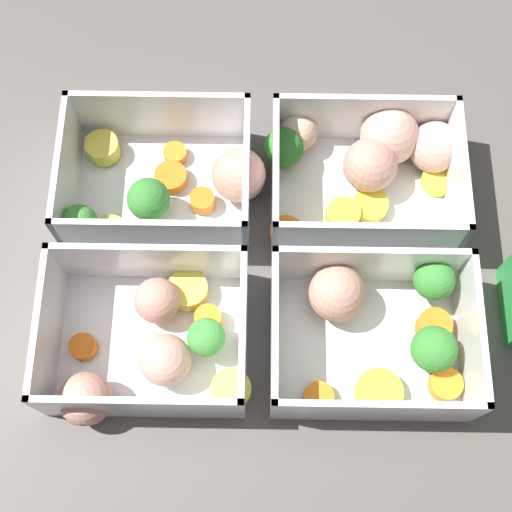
% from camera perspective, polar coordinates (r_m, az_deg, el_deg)
% --- Properties ---
extents(ground_plane, '(4.00, 4.00, 0.00)m').
position_cam_1_polar(ground_plane, '(0.61, 0.00, -0.78)').
color(ground_plane, '#56514C').
extents(container_near_left, '(0.18, 0.14, 0.07)m').
position_cam_1_polar(container_near_left, '(0.63, 8.75, 7.41)').
color(container_near_left, white).
rests_on(container_near_left, ground_plane).
extents(container_near_right, '(0.18, 0.13, 0.07)m').
position_cam_1_polar(container_near_right, '(0.62, -7.43, 5.74)').
color(container_near_right, white).
rests_on(container_near_right, ground_plane).
extents(container_far_left, '(0.16, 0.13, 0.07)m').
position_cam_1_polar(container_far_left, '(0.57, 9.41, -5.73)').
color(container_far_left, white).
rests_on(container_far_left, ground_plane).
extents(container_far_right, '(0.16, 0.14, 0.07)m').
position_cam_1_polar(container_far_right, '(0.57, -8.81, -6.89)').
color(container_far_right, white).
rests_on(container_far_right, ground_plane).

